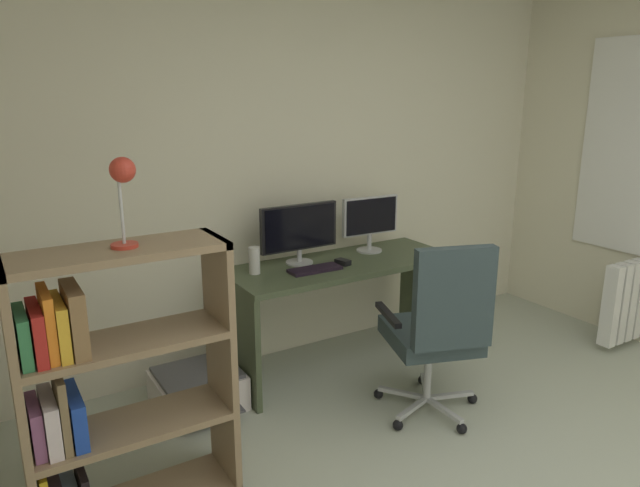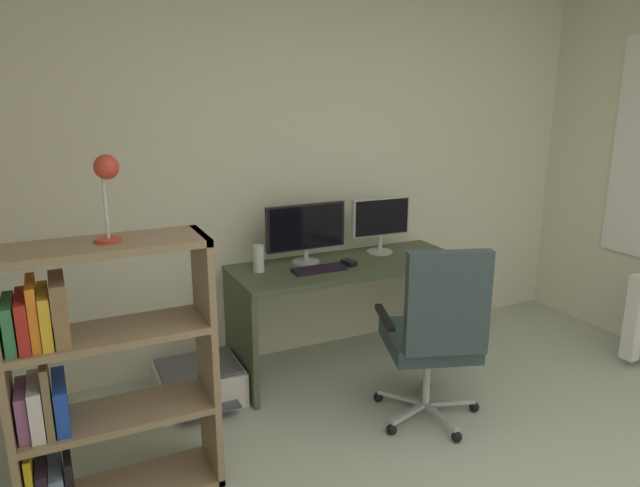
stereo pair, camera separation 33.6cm
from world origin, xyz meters
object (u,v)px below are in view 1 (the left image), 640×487
Objects in this scene: keyboard at (315,269)px; computer_mouse at (343,262)px; desk at (342,289)px; monitor_main at (299,229)px; office_chair at (438,326)px; desktop_speaker at (254,260)px; printer at (198,389)px; bookshelf at (104,393)px; monitor_secondary at (370,219)px; desk_lamp at (123,183)px; radiator at (635,299)px.

keyboard is 3.40× the size of computer_mouse.
computer_mouse is at bearing -119.21° from desk.
monitor_main is 1.11m from office_chair.
desktop_speaker is (-0.60, 0.07, 0.28)m from desk.
printer is at bearing -169.70° from monitor_main.
bookshelf is (-1.68, -0.71, 0.06)m from desk.
desk reaches higher than printer.
monitor_secondary is 0.40× the size of office_chair.
desk is at bearing 47.91° from computer_mouse.
desk_lamp is (-1.50, -0.66, 0.73)m from computer_mouse.
desk_lamp reaches higher than computer_mouse.
keyboard is 0.28× the size of bookshelf.
computer_mouse is at bearing 97.50° from office_chair.
monitor_secondary is 2.08m from desk_lamp.
office_chair is (0.33, -0.78, -0.17)m from keyboard.
computer_mouse is 0.09× the size of office_chair.
radiator is at bearing 0.17° from office_chair.
bookshelf is 1.79× the size of radiator.
office_chair is at bearing -5.24° from desk_lamp.
desk_lamp is (-1.27, -0.83, 0.52)m from monitor_main.
monitor_main is 1.60m from desk_lamp.
bookshelf reaches higher than monitor_secondary.
desk_lamp is (-1.27, -0.64, 0.74)m from keyboard.
monitor_secondary is at bearing 20.15° from keyboard.
monitor_main is at bearing 30.26° from bookshelf.
desk_lamp is at bearing 177.73° from radiator.
desk_lamp reaches higher than printer.
bookshelf is at bearing -149.74° from monitor_main.
keyboard is 0.93× the size of desk_lamp.
office_chair is (0.11, -0.81, -0.18)m from computer_mouse.
bookshelf is at bearing -143.96° from desktop_speaker.
desktop_speaker is 2.84m from radiator.
office_chair is (0.08, -0.86, 0.03)m from desk.
desk is 4.25× the size of desk_lamp.
keyboard reaches higher than radiator.
bookshelf reaches higher than desk.
monitor_main is 1.27× the size of monitor_secondary.
desk is 1.27× the size of bookshelf.
monitor_main is at bearing 108.86° from office_chair.
printer is at bearing -178.79° from desk.
desk is 1.93m from desk_lamp.
monitor_main is 1.50× the size of desk_lamp.
printer is (0.64, 0.69, -0.49)m from bookshelf.
keyboard is 0.23m from computer_mouse.
bookshelf is at bearing 175.23° from office_chair.
monitor_main is 1.17m from printer.
computer_mouse is 0.08× the size of bookshelf.
desktop_speaker is at bearing 36.04° from bookshelf.
monitor_secondary reaches higher than computer_mouse.
monitor_main reaches higher than monitor_secondary.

